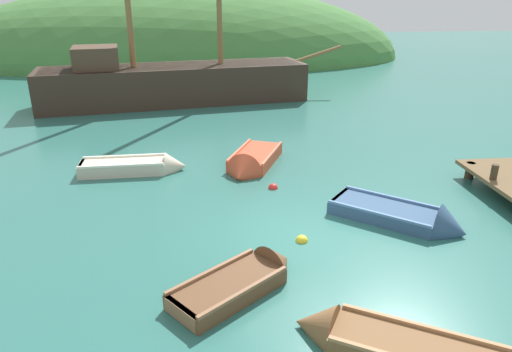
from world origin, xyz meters
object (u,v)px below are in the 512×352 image
at_px(rowboat_outer_right, 245,281).
at_px(rowboat_outer_left, 383,346).
at_px(rowboat_far, 408,219).
at_px(buoy_red, 273,188).
at_px(rowboat_near_dock, 251,164).
at_px(buoy_yellow, 302,241).
at_px(rowboat_center, 138,168).
at_px(sailing_ship, 173,88).

bearing_deg(rowboat_outer_right, rowboat_outer_left, -83.29).
distance_m(rowboat_far, buoy_red, 4.18).
height_order(rowboat_near_dock, rowboat_outer_left, rowboat_near_dock).
height_order(buoy_red, buoy_yellow, buoy_yellow).
distance_m(rowboat_outer_left, buoy_red, 7.23).
relative_size(rowboat_near_dock, buoy_red, 11.59).
xyz_separation_m(buoy_red, buoy_yellow, (0.27, -3.34, 0.00)).
relative_size(rowboat_far, rowboat_outer_left, 0.98).
xyz_separation_m(rowboat_far, rowboat_outer_left, (-2.28, -4.49, -0.01)).
relative_size(rowboat_outer_right, rowboat_center, 0.84).
bearing_deg(rowboat_center, buoy_red, -25.17).
height_order(rowboat_outer_right, rowboat_far, rowboat_far).
bearing_deg(sailing_ship, buoy_red, -83.34).
xyz_separation_m(rowboat_center, buoy_yellow, (4.60, -5.17, -0.14)).
relative_size(rowboat_outer_right, rowboat_near_dock, 0.85).
distance_m(rowboat_outer_right, rowboat_outer_left, 3.03).
relative_size(rowboat_near_dock, rowboat_outer_left, 0.98).
bearing_deg(rowboat_outer_right, rowboat_center, 74.90).
distance_m(rowboat_far, buoy_yellow, 3.02).
relative_size(sailing_ship, buoy_red, 55.53).
bearing_deg(rowboat_center, rowboat_outer_left, -61.94).
relative_size(rowboat_near_dock, buoy_yellow, 11.42).
bearing_deg(buoy_yellow, rowboat_far, 12.65).
bearing_deg(sailing_ship, rowboat_center, -103.25).
relative_size(sailing_ship, rowboat_center, 4.73).
bearing_deg(rowboat_far, buoy_red, 179.39).
distance_m(sailing_ship, rowboat_outer_left, 20.12).
bearing_deg(rowboat_center, buoy_yellow, -50.60).
bearing_deg(buoy_yellow, rowboat_outer_right, -131.21).
bearing_deg(buoy_red, buoy_yellow, -85.39).
bearing_deg(rowboat_center, rowboat_near_dock, -1.63).
relative_size(sailing_ship, buoy_yellow, 54.71).
distance_m(rowboat_near_dock, buoy_red, 1.95).
xyz_separation_m(sailing_ship, rowboat_center, (-0.50, -10.54, -0.64)).
height_order(rowboat_center, buoy_red, rowboat_center).
bearing_deg(buoy_red, rowboat_center, 157.07).
bearing_deg(rowboat_near_dock, buoy_yellow, 30.99).
bearing_deg(sailing_ship, rowboat_outer_left, -86.85).
relative_size(sailing_ship, rowboat_far, 4.79).
bearing_deg(rowboat_outer_left, rowboat_far, -87.17).
height_order(rowboat_center, rowboat_outer_left, rowboat_center).
distance_m(rowboat_center, rowboat_near_dock, 3.81).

